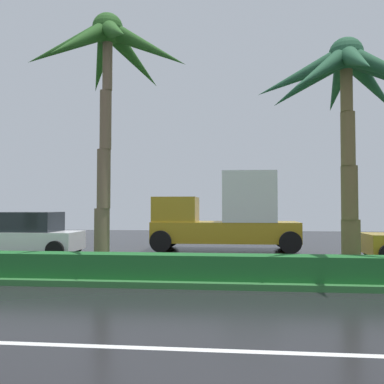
% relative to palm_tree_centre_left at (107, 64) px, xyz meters
% --- Properties ---
extents(ground_plane, '(90.00, 42.00, 0.10)m').
position_rel_palm_tree_centre_left_xyz_m(ground_plane, '(3.38, 0.95, -6.15)').
color(ground_plane, black).
extents(near_lane_divider_stripe, '(81.00, 0.14, 0.01)m').
position_rel_palm_tree_centre_left_xyz_m(near_lane_divider_stripe, '(3.38, -6.05, -6.10)').
color(near_lane_divider_stripe, white).
rests_on(near_lane_divider_stripe, ground_plane).
extents(median_strip, '(85.50, 4.00, 0.15)m').
position_rel_palm_tree_centre_left_xyz_m(median_strip, '(3.38, -0.05, -6.03)').
color(median_strip, '#2D6B33').
rests_on(median_strip, ground_plane).
extents(median_hedge, '(76.50, 0.70, 0.60)m').
position_rel_palm_tree_centre_left_xyz_m(median_hedge, '(3.38, -1.45, -5.65)').
color(median_hedge, '#1E6028').
rests_on(median_hedge, median_strip).
extents(palm_tree_centre_left, '(4.87, 4.49, 7.45)m').
position_rel_palm_tree_centre_left_xyz_m(palm_tree_centre_left, '(0.00, 0.00, 0.00)').
color(palm_tree_centre_left, brown).
rests_on(palm_tree_centre_left, median_strip).
extents(palm_tree_centre, '(4.80, 4.88, 6.28)m').
position_rel_palm_tree_centre_left_xyz_m(palm_tree_centre, '(6.65, -0.40, -1.00)').
color(palm_tree_centre, brown).
rests_on(palm_tree_centre, median_strip).
extents(car_in_traffic_leading, '(4.30, 2.02, 1.72)m').
position_rel_palm_tree_centre_left_xyz_m(car_in_traffic_leading, '(-4.45, 3.84, -5.28)').
color(car_in_traffic_leading, white).
rests_on(car_in_traffic_leading, ground_plane).
extents(box_truck_lead, '(6.40, 2.64, 3.46)m').
position_rel_palm_tree_centre_left_xyz_m(box_truck_lead, '(3.33, 6.92, -4.56)').
color(box_truck_lead, '#B28C1E').
rests_on(box_truck_lead, ground_plane).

